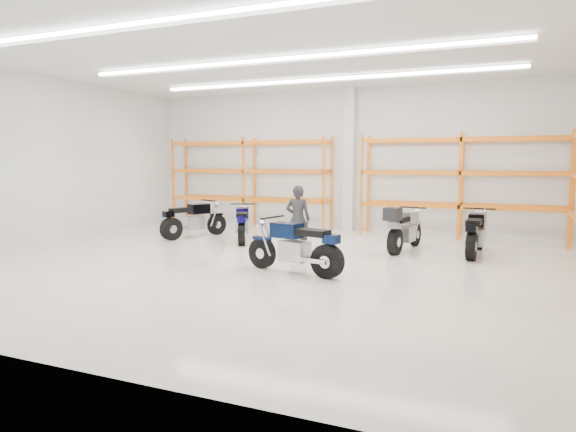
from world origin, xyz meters
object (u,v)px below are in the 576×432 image
at_px(motorcycle_main, 298,248).
at_px(motorcycle_back_b, 242,225).
at_px(motorcycle_back_a, 192,221).
at_px(structural_column, 349,160).
at_px(motorcycle_back_c, 403,229).
at_px(motorcycle_back_d, 475,234).
at_px(standing_man, 298,219).

bearing_deg(motorcycle_main, motorcycle_back_b, 132.87).
relative_size(motorcycle_main, motorcycle_back_b, 1.16).
distance_m(motorcycle_back_a, structural_column, 5.29).
relative_size(motorcycle_back_c, motorcycle_back_d, 1.01).
bearing_deg(motorcycle_back_a, motorcycle_back_b, -2.68).
distance_m(motorcycle_back_b, motorcycle_back_c, 4.35).
relative_size(motorcycle_back_b, motorcycle_back_d, 0.87).
bearing_deg(motorcycle_back_a, structural_column, 41.80).
distance_m(motorcycle_back_c, standing_man, 2.59).
bearing_deg(standing_man, motorcycle_back_c, -165.02).
bearing_deg(motorcycle_back_d, standing_man, -162.93).
bearing_deg(motorcycle_back_a, motorcycle_back_c, 1.13).
height_order(motorcycle_back_d, structural_column, structural_column).
height_order(motorcycle_main, standing_man, standing_man).
height_order(motorcycle_back_a, motorcycle_back_c, motorcycle_back_c).
bearing_deg(motorcycle_main, motorcycle_back_d, 48.24).
bearing_deg(motorcycle_back_b, motorcycle_back_a, 177.32).
height_order(motorcycle_back_b, motorcycle_back_c, motorcycle_back_c).
bearing_deg(motorcycle_back_b, motorcycle_back_d, 2.96).
distance_m(motorcycle_main, standing_man, 2.43).
distance_m(motorcycle_back_b, motorcycle_back_d, 6.01).
bearing_deg(standing_man, motorcycle_back_a, -25.55).
distance_m(motorcycle_main, motorcycle_back_b, 4.29).
distance_m(motorcycle_back_c, structural_column, 4.31).
xyz_separation_m(motorcycle_main, motorcycle_back_a, (-4.62, 3.23, -0.01)).
relative_size(motorcycle_back_c, structural_column, 0.49).
bearing_deg(motorcycle_back_d, motorcycle_back_c, -176.17).
xyz_separation_m(motorcycle_back_b, motorcycle_back_d, (6.00, 0.31, 0.03)).
xyz_separation_m(motorcycle_back_b, structural_column, (2.02, 3.40, 1.77)).
height_order(motorcycle_back_c, standing_man, standing_man).
xyz_separation_m(motorcycle_back_d, standing_man, (-3.99, -1.22, 0.31)).
distance_m(motorcycle_main, motorcycle_back_c, 3.64).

